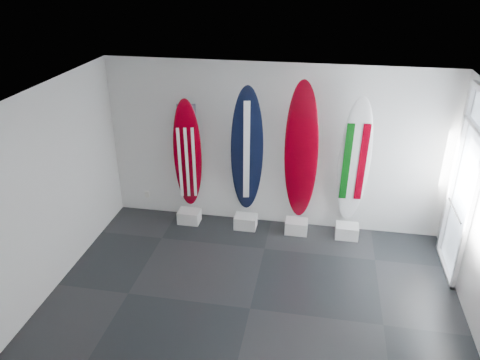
% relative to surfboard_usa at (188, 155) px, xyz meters
% --- Properties ---
extents(floor, '(6.00, 6.00, 0.00)m').
position_rel_surfboard_usa_xyz_m(floor, '(1.52, -2.28, -1.33)').
color(floor, black).
rests_on(floor, ground).
extents(ceiling, '(6.00, 6.00, 0.00)m').
position_rel_surfboard_usa_xyz_m(ceiling, '(1.52, -2.28, 1.67)').
color(ceiling, white).
rests_on(ceiling, wall_back).
extents(wall_back, '(6.00, 0.00, 6.00)m').
position_rel_surfboard_usa_xyz_m(wall_back, '(1.52, 0.22, 0.17)').
color(wall_back, silver).
rests_on(wall_back, ground).
extents(wall_left, '(0.00, 5.00, 5.00)m').
position_rel_surfboard_usa_xyz_m(wall_left, '(-1.48, -2.28, 0.17)').
color(wall_left, silver).
rests_on(wall_left, ground).
extents(display_block_usa, '(0.40, 0.30, 0.24)m').
position_rel_surfboard_usa_xyz_m(display_block_usa, '(0.00, -0.10, -1.21)').
color(display_block_usa, silver).
rests_on(display_block_usa, floor).
extents(surfboard_usa, '(0.58, 0.52, 2.20)m').
position_rel_surfboard_usa_xyz_m(surfboard_usa, '(0.00, 0.00, 0.00)').
color(surfboard_usa, maroon).
rests_on(surfboard_usa, display_block_usa).
extents(display_block_navy, '(0.40, 0.30, 0.24)m').
position_rel_surfboard_usa_xyz_m(display_block_navy, '(1.08, -0.10, -1.21)').
color(display_block_navy, silver).
rests_on(display_block_navy, floor).
extents(surfboard_navy, '(0.65, 0.60, 2.48)m').
position_rel_surfboard_usa_xyz_m(surfboard_navy, '(1.08, 0.00, 0.14)').
color(surfboard_navy, black).
rests_on(surfboard_navy, display_block_navy).
extents(display_block_swiss, '(0.40, 0.30, 0.24)m').
position_rel_surfboard_usa_xyz_m(display_block_swiss, '(2.02, -0.10, -1.21)').
color(display_block_swiss, silver).
rests_on(display_block_swiss, floor).
extents(surfboard_swiss, '(0.61, 0.35, 2.58)m').
position_rel_surfboard_usa_xyz_m(surfboard_swiss, '(2.02, 0.00, 0.20)').
color(surfboard_swiss, maroon).
rests_on(surfboard_swiss, display_block_swiss).
extents(display_block_italy, '(0.40, 0.30, 0.24)m').
position_rel_surfboard_usa_xyz_m(display_block_italy, '(2.91, -0.10, -1.21)').
color(display_block_italy, silver).
rests_on(display_block_italy, floor).
extents(surfboard_italy, '(0.56, 0.39, 2.37)m').
position_rel_surfboard_usa_xyz_m(surfboard_italy, '(2.91, 0.00, 0.09)').
color(surfboard_italy, white).
rests_on(surfboard_italy, display_block_italy).
extents(wall_outlet, '(0.09, 0.02, 0.13)m').
position_rel_surfboard_usa_xyz_m(wall_outlet, '(-0.93, 0.20, -0.98)').
color(wall_outlet, silver).
rests_on(wall_outlet, wall_back).
extents(glass_door, '(0.12, 1.16, 2.85)m').
position_rel_surfboard_usa_xyz_m(glass_door, '(4.49, -0.73, 0.09)').
color(glass_door, white).
rests_on(glass_door, floor).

